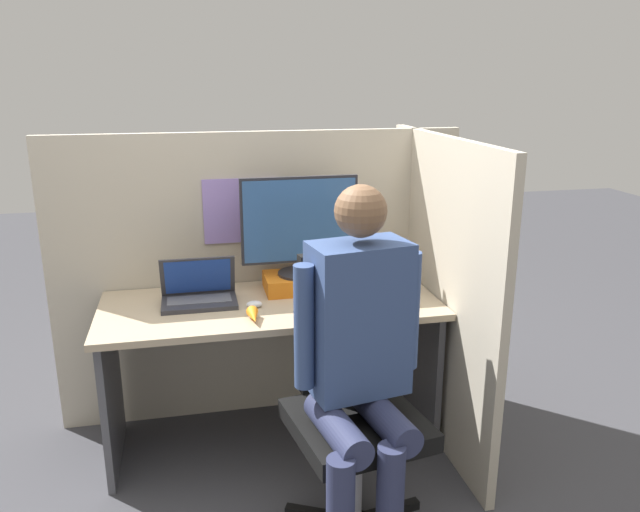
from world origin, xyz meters
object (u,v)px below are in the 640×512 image
object	(u,v)px
paper_box	(300,282)
office_chair	(354,388)
monitor	(300,225)
laptop	(199,294)
carrot_toy	(254,316)
stapler	(405,285)
person	(360,351)

from	to	relation	value
paper_box	office_chair	xyz separation A→B (m)	(0.08, -0.69, -0.21)
paper_box	office_chair	bearing A→B (deg)	-83.20
monitor	laptop	xyz separation A→B (m)	(-0.47, -0.09, -0.27)
monitor	carrot_toy	distance (m)	0.53
paper_box	monitor	distance (m)	0.28
stapler	carrot_toy	xyz separation A→B (m)	(-0.74, -0.23, -0.00)
laptop	stapler	world-z (taller)	laptop
paper_box	person	world-z (taller)	person
carrot_toy	paper_box	bearing A→B (deg)	53.40
office_chair	person	xyz separation A→B (m)	(-0.03, -0.17, 0.24)
carrot_toy	office_chair	xyz separation A→B (m)	(0.34, -0.34, -0.19)
laptop	monitor	bearing A→B (deg)	10.29
laptop	paper_box	bearing A→B (deg)	9.96
stapler	carrot_toy	bearing A→B (deg)	-162.52
paper_box	office_chair	size ratio (longest dim) A/B	0.32
carrot_toy	monitor	bearing A→B (deg)	53.62
stapler	office_chair	size ratio (longest dim) A/B	0.14
stapler	person	size ratio (longest dim) A/B	0.11
monitor	laptop	distance (m)	0.55
monitor	person	world-z (taller)	person
laptop	person	xyz separation A→B (m)	(0.53, -0.77, 0.02)
monitor	carrot_toy	world-z (taller)	monitor
stapler	office_chair	bearing A→B (deg)	-124.89
paper_box	laptop	distance (m)	0.48
stapler	paper_box	bearing A→B (deg)	166.15
laptop	office_chair	xyz separation A→B (m)	(0.56, -0.60, -0.21)
paper_box	monitor	size ratio (longest dim) A/B	0.62
stapler	person	distance (m)	0.85
monitor	stapler	world-z (taller)	monitor
laptop	carrot_toy	bearing A→B (deg)	-51.42
person	stapler	bearing A→B (deg)	59.94
monitor	carrot_toy	bearing A→B (deg)	-126.38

